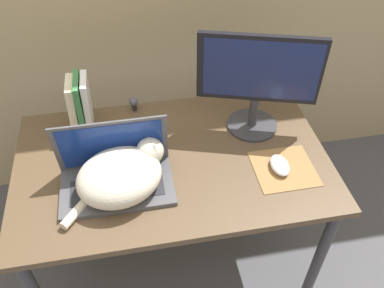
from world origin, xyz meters
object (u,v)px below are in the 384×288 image
at_px(laptop, 116,174).
at_px(external_monitor, 258,80).
at_px(cat, 122,175).
at_px(computer_mouse, 280,165).
at_px(book_row, 80,104).
at_px(webcam, 134,102).

distance_m(laptop, external_monitor, 0.63).
relative_size(laptop, cat, 1.02).
height_order(computer_mouse, book_row, book_row).
relative_size(cat, webcam, 5.82).
bearing_deg(webcam, laptop, -103.24).
relative_size(laptop, book_row, 1.70).
bearing_deg(cat, external_monitor, 24.43).
relative_size(laptop, webcam, 5.95).
xyz_separation_m(cat, webcam, (0.07, 0.44, -0.04)).
bearing_deg(book_row, computer_mouse, -27.89).
xyz_separation_m(cat, book_row, (-0.14, 0.37, 0.04)).
xyz_separation_m(cat, computer_mouse, (0.57, -0.01, -0.06)).
distance_m(cat, webcam, 0.45).
bearing_deg(external_monitor, webcam, 157.45).
bearing_deg(computer_mouse, book_row, 152.11).
relative_size(cat, book_row, 1.66).
xyz_separation_m(laptop, computer_mouse, (0.60, -0.04, -0.03)).
bearing_deg(computer_mouse, cat, 179.44).
height_order(laptop, cat, laptop).
distance_m(cat, computer_mouse, 0.58).
bearing_deg(book_row, laptop, -70.85).
height_order(external_monitor, book_row, external_monitor).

